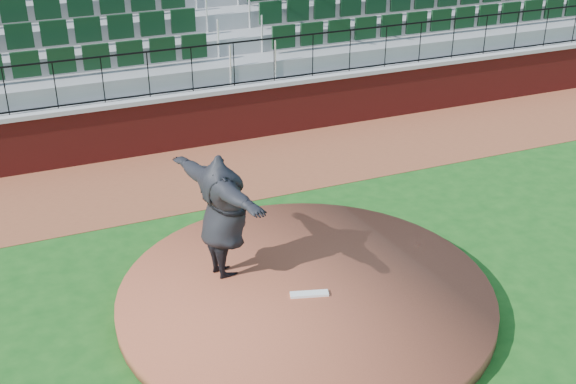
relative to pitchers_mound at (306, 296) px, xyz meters
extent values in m
plane|color=#174F16|center=(0.23, -0.25, -0.12)|extent=(90.00, 90.00, 0.00)
cube|color=brown|center=(0.23, 5.15, -0.12)|extent=(34.00, 3.20, 0.01)
cube|color=maroon|center=(0.23, 6.75, 0.47)|extent=(34.00, 0.35, 1.20)
cube|color=#B7B7B7|center=(0.23, 6.75, 1.12)|extent=(34.00, 0.45, 0.10)
cylinder|color=brown|center=(0.00, 0.00, 0.00)|extent=(5.76, 5.76, 0.25)
cube|color=white|center=(-0.01, -0.16, 0.14)|extent=(0.60, 0.30, 0.04)
imported|color=black|center=(-0.99, 0.92, 1.15)|extent=(1.24, 2.61, 2.05)
camera|label=1|loc=(-3.88, -8.57, 6.47)|focal=45.84mm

